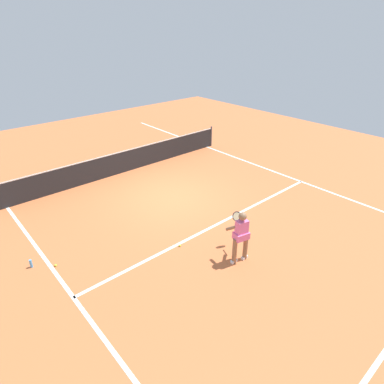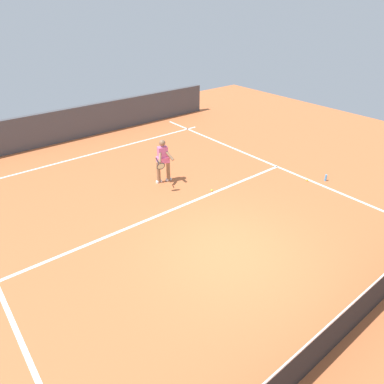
% 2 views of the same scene
% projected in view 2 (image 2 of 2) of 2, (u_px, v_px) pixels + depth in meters
% --- Properties ---
extents(ground_plane, '(27.53, 27.53, 0.00)m').
position_uv_depth(ground_plane, '(230.00, 251.00, 8.89)').
color(ground_plane, '#C66638').
extents(court_back_wall, '(14.90, 0.24, 1.41)m').
position_uv_depth(court_back_wall, '(70.00, 124.00, 15.54)').
color(court_back_wall, '#47474C').
rests_on(court_back_wall, ground).
extents(baseline_marking, '(10.90, 0.10, 0.01)m').
position_uv_depth(baseline_marking, '(93.00, 154.00, 14.39)').
color(baseline_marking, white).
rests_on(baseline_marking, ground).
extents(service_line_marking, '(9.90, 0.10, 0.01)m').
position_uv_depth(service_line_marking, '(172.00, 210.00, 10.60)').
color(service_line_marking, white).
rests_on(service_line_marking, ground).
extents(sideline_left_marking, '(0.10, 19.18, 0.01)m').
position_uv_depth(sideline_left_marking, '(337.00, 192.00, 11.58)').
color(sideline_left_marking, white).
rests_on(sideline_left_marking, ground).
extents(sideline_right_marking, '(0.10, 19.18, 0.01)m').
position_uv_depth(sideline_right_marking, '(30.00, 362.00, 6.18)').
color(sideline_right_marking, white).
rests_on(sideline_right_marking, ground).
extents(court_net, '(10.58, 0.08, 1.07)m').
position_uv_depth(court_net, '(353.00, 316.00, 6.45)').
color(court_net, '#4C4C51').
rests_on(court_net, ground).
extents(tennis_player, '(0.93, 0.89, 1.55)m').
position_uv_depth(tennis_player, '(163.00, 160.00, 11.80)').
color(tennis_player, '#8C6647').
rests_on(tennis_player, ground).
extents(tennis_ball_near, '(0.07, 0.07, 0.07)m').
position_uv_depth(tennis_ball_near, '(307.00, 180.00, 12.26)').
color(tennis_ball_near, '#D1E533').
rests_on(tennis_ball_near, ground).
extents(tennis_ball_mid, '(0.07, 0.07, 0.07)m').
position_uv_depth(tennis_ball_mid, '(212.00, 190.00, 11.61)').
color(tennis_ball_mid, '#D1E533').
rests_on(tennis_ball_mid, ground).
extents(water_bottle, '(0.07, 0.07, 0.24)m').
position_uv_depth(water_bottle, '(326.00, 178.00, 12.22)').
color(water_bottle, '#4C9EE5').
rests_on(water_bottle, ground).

